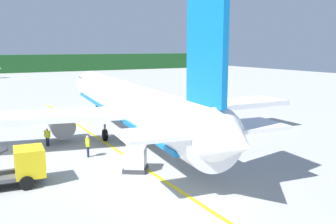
{
  "coord_description": "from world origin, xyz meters",
  "views": [
    {
      "loc": [
        7.71,
        -14.56,
        8.77
      ],
      "look_at": [
        24.84,
        16.73,
        2.66
      ],
      "focal_mm": 40.64,
      "sensor_mm": 36.0,
      "label": 1
    }
  ],
  "objects_px": {
    "cargo_container_mid": "(135,159)",
    "crew_marshaller": "(47,136)",
    "service_truck_baggage": "(14,168)",
    "airliner_foreground": "(128,103)",
    "crew_loader_right": "(88,144)"
  },
  "relations": [
    {
      "from": "airliner_foreground",
      "to": "service_truck_baggage",
      "type": "height_order",
      "value": "airliner_foreground"
    },
    {
      "from": "cargo_container_mid",
      "to": "service_truck_baggage",
      "type": "bearing_deg",
      "value": 173.11
    },
    {
      "from": "cargo_container_mid",
      "to": "crew_loader_right",
      "type": "distance_m",
      "value": 5.38
    },
    {
      "from": "cargo_container_mid",
      "to": "crew_marshaller",
      "type": "distance_m",
      "value": 10.85
    },
    {
      "from": "service_truck_baggage",
      "to": "crew_marshaller",
      "type": "distance_m",
      "value": 9.86
    },
    {
      "from": "airliner_foreground",
      "to": "cargo_container_mid",
      "type": "bearing_deg",
      "value": -110.25
    },
    {
      "from": "service_truck_baggage",
      "to": "cargo_container_mid",
      "type": "distance_m",
      "value": 8.06
    },
    {
      "from": "airliner_foreground",
      "to": "crew_loader_right",
      "type": "relative_size",
      "value": 23.29
    },
    {
      "from": "airliner_foreground",
      "to": "crew_loader_right",
      "type": "xyz_separation_m",
      "value": [
        -5.72,
        -5.18,
        -2.33
      ]
    },
    {
      "from": "service_truck_baggage",
      "to": "crew_marshaller",
      "type": "bearing_deg",
      "value": 66.89
    },
    {
      "from": "crew_marshaller",
      "to": "cargo_container_mid",
      "type": "bearing_deg",
      "value": -67.64
    },
    {
      "from": "airliner_foreground",
      "to": "service_truck_baggage",
      "type": "relative_size",
      "value": 6.62
    },
    {
      "from": "airliner_foreground",
      "to": "cargo_container_mid",
      "type": "relative_size",
      "value": 18.51
    },
    {
      "from": "airliner_foreground",
      "to": "crew_marshaller",
      "type": "xyz_separation_m",
      "value": [
        -7.88,
        -0.15,
        -2.42
      ]
    },
    {
      "from": "service_truck_baggage",
      "to": "cargo_container_mid",
      "type": "relative_size",
      "value": 2.79
    }
  ]
}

